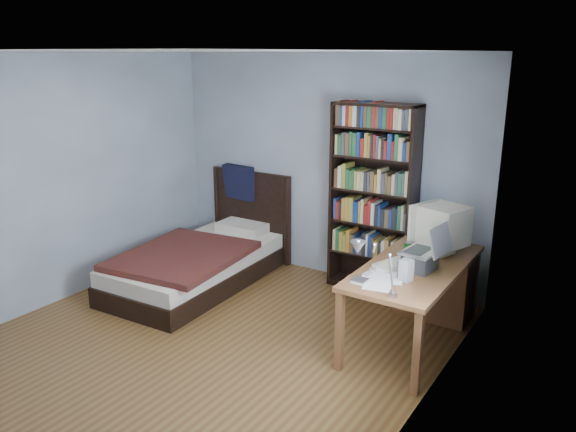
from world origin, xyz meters
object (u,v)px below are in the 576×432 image
object	(u,v)px
crt_monitor	(441,226)
desk_lamp	(364,253)
keyboard	(399,263)
soda_can	(408,249)
desk	(431,281)
laptop	(422,257)
bookshelf	(373,200)
bed	(203,259)
speaker	(406,270)

from	to	relation	value
crt_monitor	desk_lamp	world-z (taller)	desk_lamp
keyboard	soda_can	xyz separation A→B (m)	(-0.03, 0.27, 0.04)
crt_monitor	desk_lamp	size ratio (longest dim) A/B	0.94
desk	laptop	size ratio (longest dim) A/B	3.98
desk	bookshelf	world-z (taller)	bookshelf
keyboard	bed	size ratio (longest dim) A/B	0.22
keyboard	desk_lamp	bearing A→B (deg)	-64.48
desk_lamp	speaker	size ratio (longest dim) A/B	2.97
bookshelf	bed	distance (m)	2.01
crt_monitor	keyboard	distance (m)	0.58
keyboard	laptop	bearing A→B (deg)	16.98
laptop	bookshelf	bearing A→B (deg)	132.96
desk	crt_monitor	world-z (taller)	crt_monitor
desk_lamp	bookshelf	distance (m)	2.09
crt_monitor	laptop	bearing A→B (deg)	-88.17
desk	speaker	xyz separation A→B (m)	(0.06, -0.84, 0.40)
desk	laptop	bearing A→B (deg)	-81.15
crt_monitor	speaker	xyz separation A→B (m)	(-0.01, -0.79, -0.16)
desk	desk_lamp	xyz separation A→B (m)	(-0.01, -1.52, 0.74)
speaker	soda_can	world-z (taller)	speaker
crt_monitor	keyboard	world-z (taller)	crt_monitor
laptop	bed	bearing A→B (deg)	176.75
speaker	desk	bearing A→B (deg)	108.19
crt_monitor	keyboard	bearing A→B (deg)	-110.71
desk	bookshelf	distance (m)	1.08
bed	soda_can	bearing A→B (deg)	3.14
desk	soda_can	size ratio (longest dim) A/B	13.41
crt_monitor	desk_lamp	distance (m)	1.48
soda_can	laptop	bearing A→B (deg)	-49.89
laptop	speaker	world-z (taller)	laptop
desk_lamp	speaker	distance (m)	0.76
laptop	keyboard	xyz separation A→B (m)	(-0.20, 0.01, -0.10)
laptop	soda_can	size ratio (longest dim) A/B	3.37
speaker	keyboard	bearing A→B (deg)	134.73
bed	desk	bearing A→B (deg)	9.26
desk_lamp	desk	bearing A→B (deg)	89.73
bookshelf	desk	bearing A→B (deg)	-26.75
laptop	keyboard	bearing A→B (deg)	177.90
desk_lamp	speaker	world-z (taller)	desk_lamp
soda_can	bookshelf	world-z (taller)	bookshelf
speaker	bed	distance (m)	2.64
laptop	keyboard	distance (m)	0.23
laptop	bookshelf	distance (m)	1.32
keyboard	soda_can	size ratio (longest dim) A/B	3.95
speaker	crt_monitor	bearing A→B (deg)	103.39
soda_can	keyboard	bearing A→B (deg)	-83.92
soda_can	bookshelf	size ratio (longest dim) A/B	0.06
soda_can	bookshelf	xyz separation A→B (m)	(-0.66, 0.68, 0.22)
desk	speaker	size ratio (longest dim) A/B	9.12
laptop	desk_lamp	distance (m)	1.02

